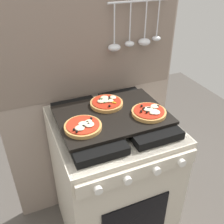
{
  "coord_description": "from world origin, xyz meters",
  "views": [
    {
      "loc": [
        -0.42,
        -1.0,
        1.61
      ],
      "look_at": [
        0.0,
        0.0,
        0.93
      ],
      "focal_mm": 41.39,
      "sensor_mm": 36.0,
      "label": 1
    }
  ],
  "objects_px": {
    "pizza_left": "(83,126)",
    "pizza_right": "(149,112)",
    "baking_tray": "(112,115)",
    "stove": "(112,180)",
    "pizza_center": "(107,103)"
  },
  "relations": [
    {
      "from": "baking_tray",
      "to": "pizza_center",
      "type": "relative_size",
      "value": 3.13
    },
    {
      "from": "pizza_left",
      "to": "pizza_center",
      "type": "height_order",
      "value": "same"
    },
    {
      "from": "pizza_right",
      "to": "baking_tray",
      "type": "bearing_deg",
      "value": 155.96
    },
    {
      "from": "pizza_right",
      "to": "pizza_center",
      "type": "height_order",
      "value": "same"
    },
    {
      "from": "baking_tray",
      "to": "pizza_center",
      "type": "bearing_deg",
      "value": 85.27
    },
    {
      "from": "stove",
      "to": "pizza_center",
      "type": "bearing_deg",
      "value": 85.35
    },
    {
      "from": "baking_tray",
      "to": "pizza_right",
      "type": "distance_m",
      "value": 0.19
    },
    {
      "from": "pizza_center",
      "to": "baking_tray",
      "type": "bearing_deg",
      "value": -94.73
    },
    {
      "from": "stove",
      "to": "pizza_right",
      "type": "xyz_separation_m",
      "value": [
        0.17,
        -0.07,
        0.48
      ]
    },
    {
      "from": "pizza_center",
      "to": "stove",
      "type": "bearing_deg",
      "value": -94.65
    },
    {
      "from": "stove",
      "to": "baking_tray",
      "type": "distance_m",
      "value": 0.46
    },
    {
      "from": "stove",
      "to": "baking_tray",
      "type": "relative_size",
      "value": 1.67
    },
    {
      "from": "pizza_left",
      "to": "pizza_right",
      "type": "relative_size",
      "value": 1.0
    },
    {
      "from": "stove",
      "to": "pizza_left",
      "type": "height_order",
      "value": "pizza_left"
    },
    {
      "from": "baking_tray",
      "to": "pizza_center",
      "type": "height_order",
      "value": "pizza_center"
    }
  ]
}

